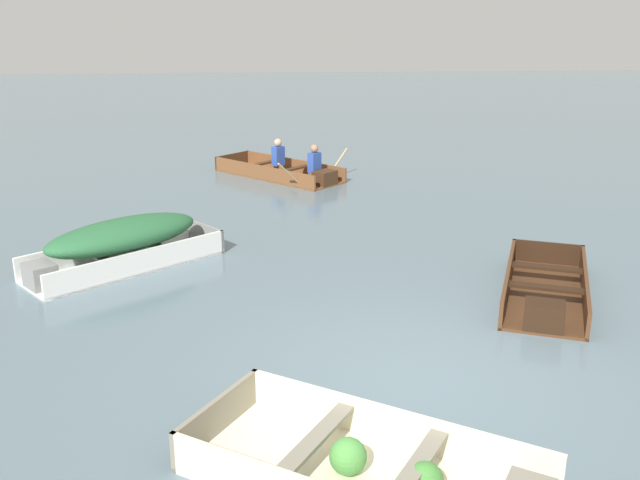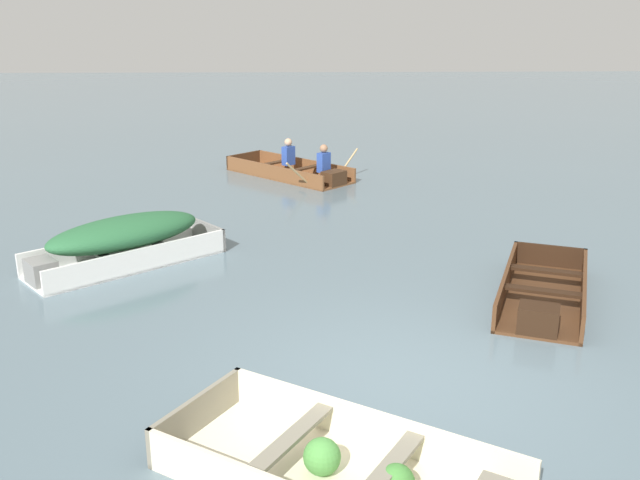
% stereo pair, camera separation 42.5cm
% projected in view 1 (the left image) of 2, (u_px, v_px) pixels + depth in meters
% --- Properties ---
extents(ground_plane, '(80.00, 80.00, 0.00)m').
position_uv_depth(ground_plane, '(411.00, 382.00, 7.60)').
color(ground_plane, slate).
extents(dinghy_cream_foreground, '(3.23, 2.71, 0.39)m').
position_uv_depth(dinghy_cream_foreground, '(380.00, 474.00, 5.86)').
color(dinghy_cream_foreground, beige).
rests_on(dinghy_cream_foreground, ground).
extents(skiff_dark_varnish_near_moored, '(1.99, 2.90, 0.37)m').
position_uv_depth(skiff_dark_varnish_near_moored, '(545.00, 291.00, 9.71)').
color(skiff_dark_varnish_near_moored, '#4C2D19').
rests_on(skiff_dark_varnish_near_moored, ground).
extents(skiff_white_mid_moored, '(2.97, 2.69, 0.76)m').
position_uv_depth(skiff_white_mid_moored, '(122.00, 241.00, 10.84)').
color(skiff_white_mid_moored, white).
rests_on(skiff_white_mid_moored, ground).
extents(rowboat_wooden_brown_with_crew, '(3.20, 3.21, 0.91)m').
position_uv_depth(rowboat_wooden_brown_with_crew, '(285.00, 170.00, 16.77)').
color(rowboat_wooden_brown_with_crew, brown).
rests_on(rowboat_wooden_brown_with_crew, ground).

